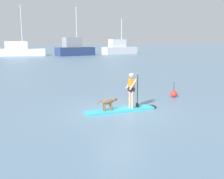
{
  "coord_description": "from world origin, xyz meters",
  "views": [
    {
      "loc": [
        -5.36,
        -11.46,
        3.38
      ],
      "look_at": [
        0.0,
        1.0,
        0.9
      ],
      "focal_mm": 42.72,
      "sensor_mm": 36.0,
      "label": 1
    }
  ],
  "objects_px": {
    "person_paddler": "(132,88)",
    "moored_boat_far_port": "(74,49)",
    "dog": "(108,102)",
    "paddleboard": "(124,109)",
    "moored_boat_port": "(19,50)",
    "moored_boat_center": "(119,48)",
    "marker_buoy": "(174,94)"
  },
  "relations": [
    {
      "from": "paddleboard",
      "to": "moored_boat_far_port",
      "type": "xyz_separation_m",
      "value": [
        11.08,
        49.39,
        1.52
      ]
    },
    {
      "from": "marker_buoy",
      "to": "person_paddler",
      "type": "bearing_deg",
      "value": -156.17
    },
    {
      "from": "person_paddler",
      "to": "marker_buoy",
      "type": "distance_m",
      "value": 4.2
    },
    {
      "from": "moored_boat_port",
      "to": "moored_boat_center",
      "type": "distance_m",
      "value": 24.6
    },
    {
      "from": "marker_buoy",
      "to": "paddleboard",
      "type": "bearing_deg",
      "value": -158.17
    },
    {
      "from": "dog",
      "to": "moored_boat_far_port",
      "type": "distance_m",
      "value": 50.83
    },
    {
      "from": "paddleboard",
      "to": "person_paddler",
      "type": "height_order",
      "value": "person_paddler"
    },
    {
      "from": "dog",
      "to": "moored_boat_far_port",
      "type": "height_order",
      "value": "moored_boat_far_port"
    },
    {
      "from": "moored_boat_port",
      "to": "marker_buoy",
      "type": "distance_m",
      "value": 52.02
    },
    {
      "from": "person_paddler",
      "to": "moored_boat_center",
      "type": "height_order",
      "value": "moored_boat_center"
    },
    {
      "from": "moored_boat_center",
      "to": "moored_boat_far_port",
      "type": "bearing_deg",
      "value": -167.93
    },
    {
      "from": "moored_boat_far_port",
      "to": "dog",
      "type": "bearing_deg",
      "value": -103.58
    },
    {
      "from": "moored_boat_far_port",
      "to": "paddleboard",
      "type": "bearing_deg",
      "value": -102.65
    },
    {
      "from": "marker_buoy",
      "to": "moored_boat_center",
      "type": "bearing_deg",
      "value": 68.7
    },
    {
      "from": "person_paddler",
      "to": "dog",
      "type": "distance_m",
      "value": 1.38
    },
    {
      "from": "person_paddler",
      "to": "dog",
      "type": "relative_size",
      "value": 1.64
    },
    {
      "from": "moored_boat_port",
      "to": "moored_boat_center",
      "type": "xyz_separation_m",
      "value": [
        24.56,
        -1.33,
        0.16
      ]
    },
    {
      "from": "paddleboard",
      "to": "moored_boat_port",
      "type": "relative_size",
      "value": 0.33
    },
    {
      "from": "dog",
      "to": "moored_boat_center",
      "type": "height_order",
      "value": "moored_boat_center"
    },
    {
      "from": "moored_boat_center",
      "to": "marker_buoy",
      "type": "distance_m",
      "value": 54.16
    },
    {
      "from": "paddleboard",
      "to": "moored_boat_port",
      "type": "distance_m",
      "value": 53.46
    },
    {
      "from": "paddleboard",
      "to": "dog",
      "type": "distance_m",
      "value": 0.96
    },
    {
      "from": "paddleboard",
      "to": "moored_boat_center",
      "type": "relative_size",
      "value": 0.38
    },
    {
      "from": "moored_boat_far_port",
      "to": "person_paddler",
      "type": "bearing_deg",
      "value": -102.22
    },
    {
      "from": "moored_boat_port",
      "to": "marker_buoy",
      "type": "bearing_deg",
      "value": -84.6
    },
    {
      "from": "person_paddler",
      "to": "moored_boat_far_port",
      "type": "bearing_deg",
      "value": 77.78
    },
    {
      "from": "moored_boat_center",
      "to": "dog",
      "type": "bearing_deg",
      "value": -115.32
    },
    {
      "from": "moored_boat_far_port",
      "to": "marker_buoy",
      "type": "bearing_deg",
      "value": -98.27
    },
    {
      "from": "dog",
      "to": "moored_boat_port",
      "type": "relative_size",
      "value": 0.09
    },
    {
      "from": "person_paddler",
      "to": "dog",
      "type": "height_order",
      "value": "person_paddler"
    },
    {
      "from": "person_paddler",
      "to": "marker_buoy",
      "type": "xyz_separation_m",
      "value": [
        3.75,
        1.66,
        -0.89
      ]
    },
    {
      "from": "moored_boat_port",
      "to": "moored_boat_center",
      "type": "relative_size",
      "value": 1.13
    }
  ]
}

